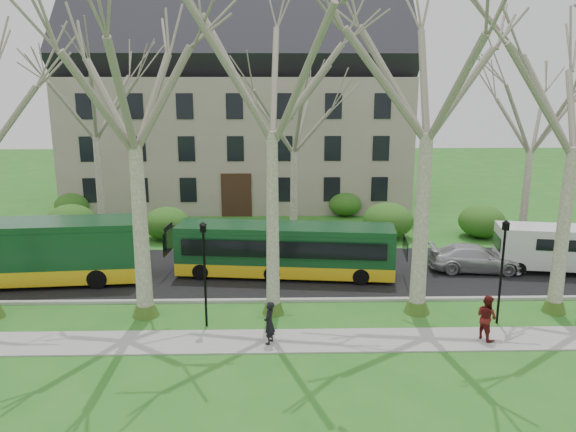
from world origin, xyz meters
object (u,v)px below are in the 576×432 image
(bus_follow, at_px, (285,250))
(van_a, at_px, (551,249))
(bus_lead, at_px, (6,252))
(pedestrian_b, at_px, (487,317))
(pedestrian_a, at_px, (269,323))
(sedan, at_px, (475,258))

(bus_follow, bearing_deg, van_a, 7.77)
(bus_lead, bearing_deg, bus_follow, -1.35)
(pedestrian_b, bearing_deg, pedestrian_a, 65.11)
(van_a, bearing_deg, pedestrian_a, -141.92)
(sedan, distance_m, van_a, 3.95)
(bus_lead, height_order, van_a, bus_lead)
(pedestrian_a, bearing_deg, van_a, 139.31)
(bus_lead, distance_m, pedestrian_b, 22.23)
(bus_follow, height_order, van_a, bus_follow)
(van_a, relative_size, pedestrian_b, 3.08)
(van_a, distance_m, pedestrian_a, 16.62)
(bus_follow, relative_size, pedestrian_a, 6.52)
(van_a, relative_size, pedestrian_a, 3.27)
(pedestrian_a, bearing_deg, pedestrian_b, 112.06)
(bus_follow, relative_size, sedan, 2.31)
(van_a, bearing_deg, bus_lead, -168.09)
(pedestrian_b, bearing_deg, bus_lead, 46.51)
(bus_lead, distance_m, van_a, 27.49)
(pedestrian_a, bearing_deg, sedan, 147.86)
(bus_lead, height_order, pedestrian_a, bus_lead)
(bus_lead, relative_size, pedestrian_a, 7.64)
(bus_follow, distance_m, pedestrian_b, 10.66)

